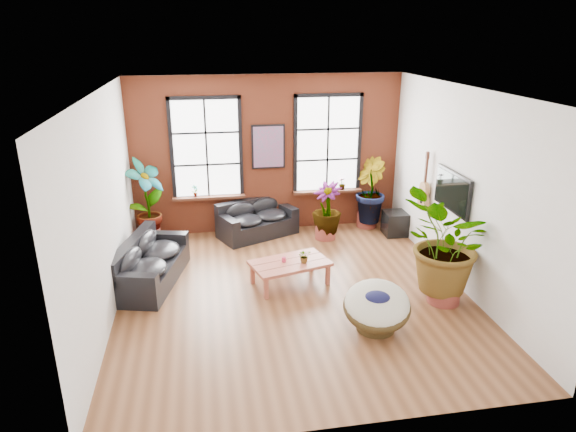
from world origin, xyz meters
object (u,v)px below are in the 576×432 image
at_px(sofa_back, 256,220).
at_px(coffee_table, 290,264).
at_px(sofa_left, 148,264).
at_px(papasan_chair, 377,306).

xyz_separation_m(sofa_back, coffee_table, (0.33, -2.49, 0.04)).
bearing_deg(sofa_left, papasan_chair, -107.45).
bearing_deg(sofa_back, sofa_left, -162.27).
distance_m(sofa_back, papasan_chair, 4.42).
distance_m(coffee_table, papasan_chair, 2.00).
xyz_separation_m(sofa_back, sofa_left, (-2.20, -1.98, 0.02)).
xyz_separation_m(sofa_left, coffee_table, (2.54, -0.51, 0.02)).
height_order(sofa_back, papasan_chair, sofa_back).
relative_size(sofa_back, coffee_table, 1.23).
bearing_deg(papasan_chair, sofa_left, 167.25).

